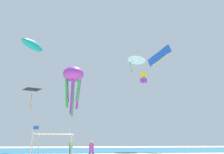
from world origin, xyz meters
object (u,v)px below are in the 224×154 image
at_px(person_leftmost, 71,147).
at_px(kite_diamond_black, 32,90).
at_px(kite_inflatable_teal, 32,45).
at_px(kite_parafoil_blue, 159,56).
at_px(person_near_tent, 91,149).
at_px(canopy_tent, 55,135).
at_px(kite_octopus_purple, 73,77).
at_px(kite_delta_white, 137,59).
at_px(kite_box_yellow, 144,78).
at_px(banner_flag, 33,139).

relative_size(person_leftmost, kite_diamond_black, 0.54).
distance_m(kite_inflatable_teal, kite_parafoil_blue, 25.50).
height_order(person_near_tent, kite_inflatable_teal, kite_inflatable_teal).
height_order(canopy_tent, kite_inflatable_teal, kite_inflatable_teal).
bearing_deg(kite_inflatable_teal, kite_parafoil_blue, -39.36).
bearing_deg(kite_octopus_purple, kite_delta_white, -92.36).
bearing_deg(kite_delta_white, kite_diamond_black, -113.55).
xyz_separation_m(kite_delta_white, kite_box_yellow, (-0.54, -6.93, -6.26)).
relative_size(banner_flag, kite_octopus_purple, 0.56).
bearing_deg(kite_diamond_black, kite_octopus_purple, -2.36).
bearing_deg(kite_box_yellow, person_near_tent, -162.05).
relative_size(canopy_tent, kite_octopus_purple, 0.56).
distance_m(kite_inflatable_teal, kite_box_yellow, 19.64).
bearing_deg(person_leftmost, kite_inflatable_teal, -95.49).
height_order(canopy_tent, person_near_tent, canopy_tent).
relative_size(canopy_tent, person_leftmost, 1.75).
xyz_separation_m(kite_delta_white, kite_parafoil_blue, (4.28, -2.49, -0.09)).
distance_m(kite_octopus_purple, kite_inflatable_teal, 11.46).
relative_size(person_leftmost, kite_inflatable_teal, 0.41).
distance_m(banner_flag, kite_parafoil_blue, 32.09).
xyz_separation_m(kite_inflatable_teal, kite_box_yellow, (18.75, 4.86, -3.26)).
xyz_separation_m(kite_octopus_purple, kite_inflatable_teal, (-6.86, 6.30, 6.67)).
relative_size(canopy_tent, kite_inflatable_teal, 0.72).
bearing_deg(kite_box_yellow, kite_delta_white, 44.56).
bearing_deg(kite_delta_white, kite_inflatable_teal, -98.48).
bearing_deg(person_near_tent, banner_flag, 136.60).
distance_m(banner_flag, kite_inflatable_teal, 16.97).
height_order(kite_inflatable_teal, kite_delta_white, kite_delta_white).
bearing_deg(kite_box_yellow, canopy_tent, -170.83).
height_order(kite_parafoil_blue, kite_diamond_black, kite_parafoil_blue).
bearing_deg(canopy_tent, kite_parafoil_blue, 48.37).
relative_size(person_leftmost, kite_box_yellow, 1.03).
height_order(person_near_tent, kite_box_yellow, kite_box_yellow).
xyz_separation_m(kite_octopus_purple, kite_delta_white, (12.42, 18.09, 9.68)).
relative_size(kite_inflatable_teal, kite_diamond_black, 1.32).
relative_size(person_leftmost, kite_octopus_purple, 0.32).
bearing_deg(banner_flag, canopy_tent, -38.11).
distance_m(person_near_tent, kite_octopus_purple, 9.85).
height_order(person_near_tent, kite_parafoil_blue, kite_parafoil_blue).
height_order(person_near_tent, person_leftmost, person_leftmost).
height_order(person_near_tent, kite_delta_white, kite_delta_white).
distance_m(kite_inflatable_teal, kite_diamond_black, 8.39).
distance_m(canopy_tent, kite_delta_white, 31.20).
xyz_separation_m(person_leftmost, kite_box_yellow, (12.02, 7.34, 11.69)).
distance_m(canopy_tent, person_leftmost, 8.48).
bearing_deg(person_leftmost, kite_box_yellow, 136.12).
xyz_separation_m(kite_inflatable_teal, kite_parafoil_blue, (23.56, 9.31, 2.92)).
bearing_deg(person_near_tent, kite_box_yellow, 36.16).
bearing_deg(kite_delta_white, person_leftmost, -81.27).
relative_size(canopy_tent, person_near_tent, 1.76).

